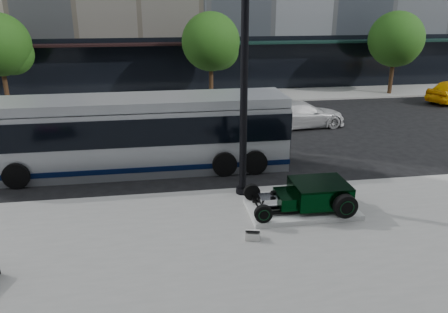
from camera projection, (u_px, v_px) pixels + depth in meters
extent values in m
plane|color=black|center=(229.00, 171.00, 17.48)|extent=(120.00, 120.00, 0.00)
cube|color=gray|center=(195.00, 97.00, 30.49)|extent=(70.00, 4.00, 0.12)
cube|color=black|center=(49.00, 68.00, 30.40)|extent=(22.00, 0.50, 4.00)
cube|color=black|center=(359.00, 61.00, 33.80)|extent=(24.00, 0.50, 4.00)
cube|color=black|center=(44.00, 45.00, 29.31)|extent=(22.00, 1.60, 0.15)
cube|color=black|center=(365.00, 41.00, 32.70)|extent=(24.00, 1.60, 0.15)
cylinder|color=black|center=(6.00, 86.00, 27.33)|extent=(0.28, 0.28, 2.60)
sphere|color=#1A3D10|center=(12.00, 54.00, 27.06)|extent=(2.60, 2.60, 2.60)
cylinder|color=black|center=(211.00, 80.00, 29.25)|extent=(0.28, 0.28, 2.60)
sphere|color=#1A3D10|center=(211.00, 42.00, 28.41)|extent=(3.80, 3.80, 3.80)
sphere|color=#1A3D10|center=(219.00, 50.00, 28.98)|extent=(2.60, 2.60, 2.60)
cylinder|color=black|center=(391.00, 75.00, 31.17)|extent=(0.28, 0.28, 2.60)
sphere|color=#1A3D10|center=(396.00, 39.00, 30.33)|extent=(3.80, 3.80, 3.80)
sphere|color=#1A3D10|center=(401.00, 47.00, 30.90)|extent=(2.60, 2.60, 2.60)
cube|color=silver|center=(302.00, 209.00, 13.82)|extent=(3.40, 1.80, 0.15)
cube|color=black|center=(307.00, 210.00, 13.34)|extent=(3.00, 0.08, 0.10)
cube|color=black|center=(297.00, 198.00, 14.18)|extent=(3.00, 0.08, 0.10)
cube|color=black|center=(319.00, 193.00, 13.72)|extent=(1.70, 1.45, 0.62)
cube|color=black|center=(320.00, 183.00, 13.61)|extent=(1.70, 1.45, 0.06)
cube|color=black|center=(285.00, 199.00, 13.60)|extent=(0.55, 1.05, 0.38)
cube|color=silver|center=(268.00, 201.00, 13.54)|extent=(0.55, 0.55, 0.34)
cylinder|color=black|center=(273.00, 193.00, 13.47)|extent=(0.18, 0.18, 0.10)
cylinder|color=black|center=(257.00, 206.00, 13.53)|extent=(0.06, 1.55, 0.06)
cylinder|color=black|center=(345.00, 206.00, 13.04)|extent=(0.72, 0.24, 0.72)
cylinder|color=black|center=(347.00, 208.00, 12.92)|extent=(0.37, 0.02, 0.37)
torus|color=#0A3718|center=(347.00, 208.00, 12.91)|extent=(0.44, 0.02, 0.44)
cylinder|color=black|center=(324.00, 184.00, 14.62)|extent=(0.72, 0.24, 0.72)
cylinder|color=black|center=(323.00, 183.00, 14.74)|extent=(0.37, 0.02, 0.37)
torus|color=#0A3718|center=(323.00, 182.00, 14.75)|extent=(0.44, 0.02, 0.44)
cylinder|color=black|center=(263.00, 214.00, 12.76)|extent=(0.54, 0.16, 0.54)
cylinder|color=black|center=(264.00, 215.00, 12.68)|extent=(0.28, 0.02, 0.28)
torus|color=#0A3718|center=(264.00, 215.00, 12.67)|extent=(0.34, 0.02, 0.34)
cylinder|color=black|center=(252.00, 192.00, 14.21)|extent=(0.54, 0.16, 0.54)
cylinder|color=black|center=(251.00, 191.00, 14.29)|extent=(0.28, 0.02, 0.28)
torus|color=#0A3718|center=(251.00, 191.00, 14.31)|extent=(0.34, 0.02, 0.34)
cube|color=silver|center=(253.00, 235.00, 12.21)|extent=(0.46, 0.39, 0.22)
cube|color=black|center=(253.00, 231.00, 12.17)|extent=(0.46, 0.37, 0.15)
cylinder|color=black|center=(244.00, 76.00, 13.82)|extent=(0.24, 0.24, 8.12)
cylinder|color=black|center=(242.00, 190.00, 15.15)|extent=(0.45, 0.45, 0.20)
cube|color=#A4A8AD|center=(135.00, 139.00, 17.27)|extent=(12.00, 2.55, 2.55)
cube|color=#07143C|center=(136.00, 159.00, 17.56)|extent=(12.05, 2.60, 0.20)
cube|color=black|center=(134.00, 125.00, 17.08)|extent=(12.05, 2.60, 1.05)
cube|color=#A4A8AD|center=(132.00, 102.00, 16.78)|extent=(12.00, 2.40, 0.35)
cube|color=black|center=(282.00, 125.00, 18.07)|extent=(0.06, 2.30, 1.70)
cylinder|color=black|center=(16.00, 176.00, 15.71)|extent=(0.96, 0.28, 0.96)
cylinder|color=black|center=(34.00, 152.00, 18.13)|extent=(0.96, 0.28, 0.96)
cylinder|color=black|center=(225.00, 164.00, 16.83)|extent=(0.96, 0.28, 0.96)
cylinder|color=black|center=(215.00, 144.00, 19.25)|extent=(0.96, 0.28, 0.96)
cylinder|color=black|center=(255.00, 162.00, 17.01)|extent=(0.96, 0.28, 0.96)
cylinder|color=black|center=(242.00, 142.00, 19.43)|extent=(0.96, 0.28, 0.96)
imported|color=silver|center=(302.00, 114.00, 23.37)|extent=(4.91, 2.45, 1.37)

